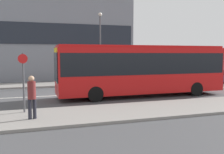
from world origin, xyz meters
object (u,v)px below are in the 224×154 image
city_bus (142,67)px  street_lamp (100,40)px  bus_stop_sign (23,78)px  parked_car_1 (223,76)px  parked_car_0 (177,77)px  pedestrian_near_stop (32,94)px

city_bus → street_lamp: 7.60m
city_bus → bus_stop_sign: bearing=-160.9°
parked_car_1 → street_lamp: size_ratio=0.70×
parked_car_0 → pedestrian_near_stop: 16.82m
city_bus → parked_car_1: bearing=20.5°
city_bus → parked_car_0: 8.38m
pedestrian_near_stop → bus_stop_sign: 1.57m
city_bus → parked_car_0: bearing=37.2°
bus_stop_sign → pedestrian_near_stop: bearing=-75.7°
city_bus → pedestrian_near_stop: size_ratio=6.26×
city_bus → parked_car_1: city_bus is taller
city_bus → parked_car_0: (6.24, 5.42, -1.35)m
bus_stop_sign → street_lamp: 12.55m
city_bus → pedestrian_near_stop: city_bus is taller
parked_car_1 → pedestrian_near_stop: (-18.69, -9.79, 0.56)m
pedestrian_near_stop → street_lamp: size_ratio=0.28×
city_bus → pedestrian_near_stop: bearing=-151.3°
parked_car_1 → bus_stop_sign: (-19.05, -8.38, 1.13)m
parked_car_0 → bus_stop_sign: (-13.84, -8.63, 1.13)m
pedestrian_near_stop → bus_stop_sign: bearing=90.1°
parked_car_1 → bus_stop_sign: 20.84m
pedestrian_near_stop → street_lamp: bearing=48.0°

